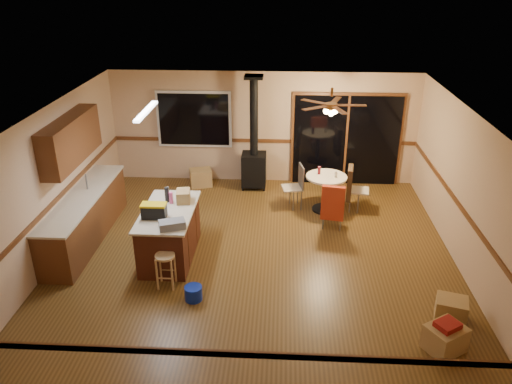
# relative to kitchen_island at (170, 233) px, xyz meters

# --- Properties ---
(floor) EXTENTS (7.00, 7.00, 0.00)m
(floor) POSITION_rel_kitchen_island_xyz_m (1.50, 0.00, -0.45)
(floor) COLOR brown
(floor) RESTS_ON ground
(ceiling) EXTENTS (7.00, 7.00, 0.00)m
(ceiling) POSITION_rel_kitchen_island_xyz_m (1.50, 0.00, 2.15)
(ceiling) COLOR silver
(ceiling) RESTS_ON ground
(wall_back) EXTENTS (7.00, 0.00, 7.00)m
(wall_back) POSITION_rel_kitchen_island_xyz_m (1.50, 3.50, 0.85)
(wall_back) COLOR tan
(wall_back) RESTS_ON ground
(wall_front) EXTENTS (7.00, 0.00, 7.00)m
(wall_front) POSITION_rel_kitchen_island_xyz_m (1.50, -3.50, 0.85)
(wall_front) COLOR tan
(wall_front) RESTS_ON ground
(wall_left) EXTENTS (0.00, 7.00, 7.00)m
(wall_left) POSITION_rel_kitchen_island_xyz_m (-2.00, 0.00, 0.85)
(wall_left) COLOR tan
(wall_left) RESTS_ON ground
(wall_right) EXTENTS (0.00, 7.00, 7.00)m
(wall_right) POSITION_rel_kitchen_island_xyz_m (5.00, 0.00, 0.85)
(wall_right) COLOR tan
(wall_right) RESTS_ON ground
(chair_rail) EXTENTS (7.00, 7.00, 0.08)m
(chair_rail) POSITION_rel_kitchen_island_xyz_m (1.50, 0.00, 0.55)
(chair_rail) COLOR #582F16
(chair_rail) RESTS_ON ground
(window) EXTENTS (1.72, 0.10, 1.32)m
(window) POSITION_rel_kitchen_island_xyz_m (-0.10, 3.45, 1.05)
(window) COLOR black
(window) RESTS_ON ground
(sliding_door) EXTENTS (2.52, 0.10, 2.10)m
(sliding_door) POSITION_rel_kitchen_island_xyz_m (3.40, 3.45, 0.60)
(sliding_door) COLOR black
(sliding_door) RESTS_ON ground
(lower_cabinets) EXTENTS (0.60, 3.00, 0.86)m
(lower_cabinets) POSITION_rel_kitchen_island_xyz_m (-1.70, 0.50, -0.02)
(lower_cabinets) COLOR #582F16
(lower_cabinets) RESTS_ON ground
(countertop) EXTENTS (0.64, 3.04, 0.04)m
(countertop) POSITION_rel_kitchen_island_xyz_m (-1.70, 0.50, 0.43)
(countertop) COLOR beige
(countertop) RESTS_ON lower_cabinets
(upper_cabinets) EXTENTS (0.35, 2.00, 0.80)m
(upper_cabinets) POSITION_rel_kitchen_island_xyz_m (-1.83, 0.70, 1.45)
(upper_cabinets) COLOR #582F16
(upper_cabinets) RESTS_ON ground
(kitchen_island) EXTENTS (0.88, 1.68, 0.90)m
(kitchen_island) POSITION_rel_kitchen_island_xyz_m (0.00, 0.00, 0.00)
(kitchen_island) COLOR #411B10
(kitchen_island) RESTS_ON ground
(wood_stove) EXTENTS (0.55, 0.50, 2.52)m
(wood_stove) POSITION_rel_kitchen_island_xyz_m (1.30, 3.05, 0.28)
(wood_stove) COLOR black
(wood_stove) RESTS_ON ground
(ceiling_fan) EXTENTS (0.24, 0.24, 0.55)m
(ceiling_fan) POSITION_rel_kitchen_island_xyz_m (2.86, 1.97, 1.76)
(ceiling_fan) COLOR brown
(ceiling_fan) RESTS_ON ceiling
(fluorescent_strip) EXTENTS (0.10, 1.20, 0.04)m
(fluorescent_strip) POSITION_rel_kitchen_island_xyz_m (-0.30, 0.30, 2.11)
(fluorescent_strip) COLOR white
(fluorescent_strip) RESTS_ON ceiling
(toolbox_grey) EXTENTS (0.47, 0.36, 0.13)m
(toolbox_grey) POSITION_rel_kitchen_island_xyz_m (0.21, -0.61, 0.51)
(toolbox_grey) COLOR slate
(toolbox_grey) RESTS_ON kitchen_island
(toolbox_black) EXTENTS (0.40, 0.21, 0.22)m
(toolbox_black) POSITION_rel_kitchen_island_xyz_m (-0.16, -0.27, 0.56)
(toolbox_black) COLOR black
(toolbox_black) RESTS_ON kitchen_island
(toolbox_yellow_lid) EXTENTS (0.42, 0.22, 0.03)m
(toolbox_yellow_lid) POSITION_rel_kitchen_island_xyz_m (-0.16, -0.27, 0.68)
(toolbox_yellow_lid) COLOR gold
(toolbox_yellow_lid) RESTS_ON toolbox_black
(box_on_island) EXTENTS (0.28, 0.35, 0.21)m
(box_on_island) POSITION_rel_kitchen_island_xyz_m (0.20, 0.37, 0.55)
(box_on_island) COLOR #A48049
(box_on_island) RESTS_ON kitchen_island
(bottle_dark) EXTENTS (0.10, 0.10, 0.27)m
(bottle_dark) POSITION_rel_kitchen_island_xyz_m (-0.08, 0.35, 0.58)
(bottle_dark) COLOR black
(bottle_dark) RESTS_ON kitchen_island
(bottle_pink) EXTENTS (0.09, 0.09, 0.21)m
(bottle_pink) POSITION_rel_kitchen_island_xyz_m (0.00, 0.29, 0.55)
(bottle_pink) COLOR #D84C8C
(bottle_pink) RESTS_ON kitchen_island
(bottle_white) EXTENTS (0.07, 0.07, 0.18)m
(bottle_white) POSITION_rel_kitchen_island_xyz_m (-0.12, 0.56, 0.54)
(bottle_white) COLOR white
(bottle_white) RESTS_ON kitchen_island
(bar_stool) EXTENTS (0.34, 0.34, 0.58)m
(bar_stool) POSITION_rel_kitchen_island_xyz_m (0.13, -0.91, -0.16)
(bar_stool) COLOR tan
(bar_stool) RESTS_ON floor
(blue_bucket) EXTENTS (0.35, 0.35, 0.23)m
(blue_bucket) POSITION_rel_kitchen_island_xyz_m (0.62, -1.25, -0.34)
(blue_bucket) COLOR #0C24AD
(blue_bucket) RESTS_ON floor
(dining_table) EXTENTS (0.85, 0.85, 0.78)m
(dining_table) POSITION_rel_kitchen_island_xyz_m (2.86, 1.97, 0.08)
(dining_table) COLOR black
(dining_table) RESTS_ON ground
(glass_red) EXTENTS (0.08, 0.08, 0.16)m
(glass_red) POSITION_rel_kitchen_island_xyz_m (2.71, 2.07, 0.41)
(glass_red) COLOR #590C14
(glass_red) RESTS_ON dining_table
(glass_cream) EXTENTS (0.07, 0.07, 0.13)m
(glass_cream) POSITION_rel_kitchen_island_xyz_m (3.04, 1.92, 0.39)
(glass_cream) COLOR beige
(glass_cream) RESTS_ON dining_table
(chair_left) EXTENTS (0.48, 0.47, 0.51)m
(chair_left) POSITION_rel_kitchen_island_xyz_m (2.27, 2.09, 0.14)
(chair_left) COLOR #C3B391
(chair_left) RESTS_ON ground
(chair_near) EXTENTS (0.49, 0.53, 0.70)m
(chair_near) POSITION_rel_kitchen_island_xyz_m (2.93, 1.09, 0.14)
(chair_near) COLOR #C3B391
(chair_near) RESTS_ON ground
(chair_right) EXTENTS (0.52, 0.48, 0.70)m
(chair_right) POSITION_rel_kitchen_island_xyz_m (3.38, 2.05, 0.14)
(chair_right) COLOR #C3B391
(chair_right) RESTS_ON ground
(box_under_window) EXTENTS (0.58, 0.51, 0.39)m
(box_under_window) POSITION_rel_kitchen_island_xyz_m (0.05, 3.10, -0.26)
(box_under_window) COLOR #A48049
(box_under_window) RESTS_ON floor
(box_corner_a) EXTENTS (0.63, 0.61, 0.37)m
(box_corner_a) POSITION_rel_kitchen_island_xyz_m (4.18, -2.16, -0.27)
(box_corner_a) COLOR #A48049
(box_corner_a) RESTS_ON floor
(box_corner_b) EXTENTS (0.52, 0.48, 0.35)m
(box_corner_b) POSITION_rel_kitchen_island_xyz_m (4.45, -1.52, -0.28)
(box_corner_b) COLOR #A48049
(box_corner_b) RESTS_ON floor
(box_small_red) EXTENTS (0.38, 0.37, 0.08)m
(box_small_red) POSITION_rel_kitchen_island_xyz_m (4.18, -2.16, -0.04)
(box_small_red) COLOR maroon
(box_small_red) RESTS_ON box_corner_a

